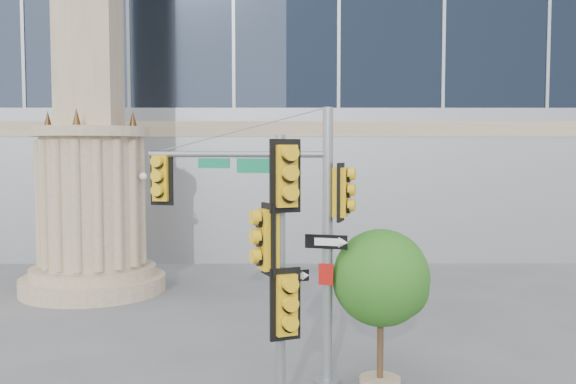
{
  "coord_description": "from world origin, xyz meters",
  "views": [
    {
      "loc": [
        -0.05,
        -10.7,
        4.41
      ],
      "look_at": [
        0.01,
        2.0,
        3.57
      ],
      "focal_mm": 40.0,
      "sensor_mm": 36.0,
      "label": 1
    }
  ],
  "objects": [
    {
      "name": "secondary_signal_pole",
      "position": [
        -0.13,
        -0.56,
        2.73
      ],
      "size": [
        0.88,
        0.63,
        4.65
      ],
      "rotation": [
        0.0,
        0.0,
        0.39
      ],
      "color": "slate",
      "rests_on": "ground"
    },
    {
      "name": "street_tree",
      "position": [
        1.79,
        1.21,
        1.92
      ],
      "size": [
        1.87,
        1.83,
        2.92
      ],
      "color": "#9D896A",
      "rests_on": "ground"
    },
    {
      "name": "main_signal_pole",
      "position": [
        -0.16,
        1.34,
        3.21
      ],
      "size": [
        3.91,
        1.46,
        5.18
      ],
      "rotation": [
        0.0,
        0.0,
        -0.28
      ],
      "color": "slate",
      "rests_on": "ground"
    },
    {
      "name": "monument",
      "position": [
        -6.0,
        9.0,
        5.52
      ],
      "size": [
        4.4,
        4.4,
        16.6
      ],
      "color": "#9D896A",
      "rests_on": "ground"
    }
  ]
}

